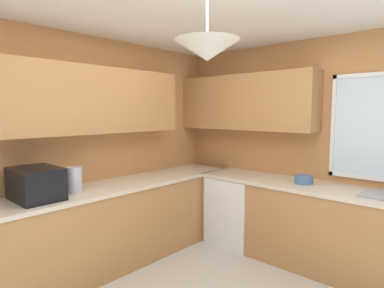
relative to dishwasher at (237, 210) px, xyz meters
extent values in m
cube|color=#C6844C|center=(0.87, 0.37, 0.83)|extent=(3.80, 0.06, 2.51)
cube|color=#C6844C|center=(-1.00, -1.66, 0.83)|extent=(0.06, 4.12, 2.51)
cube|color=white|center=(1.04, 0.32, 1.10)|extent=(0.04, 0.04, 1.10)
cube|color=#AD7542|center=(-0.81, -1.86, 1.38)|extent=(0.32, 2.80, 0.70)
cube|color=#AD7542|center=(-0.03, 0.18, 1.38)|extent=(1.88, 0.32, 0.70)
cylinder|color=#B7B7BC|center=(0.87, -1.66, 1.91)|extent=(0.02, 0.02, 0.35)
cone|color=silver|center=(0.87, -1.66, 1.67)|extent=(0.44, 0.44, 0.14)
cube|color=#AD7542|center=(-0.66, -1.66, 0.00)|extent=(0.62, 3.70, 0.85)
cube|color=beige|center=(-0.66, -1.66, 0.45)|extent=(0.65, 3.73, 0.04)
cube|color=#AD7542|center=(1.08, 0.03, 0.00)|extent=(2.86, 0.62, 0.85)
cube|color=beige|center=(1.08, 0.03, 0.45)|extent=(2.89, 0.65, 0.04)
cube|color=white|center=(0.00, 0.00, 0.00)|extent=(0.60, 0.60, 0.85)
cube|color=black|center=(-0.66, -2.21, 0.61)|extent=(0.48, 0.36, 0.29)
cylinder|color=#B7B7BC|center=(-0.64, -1.86, 0.60)|extent=(0.15, 0.15, 0.25)
cylinder|color=#4C7099|center=(0.85, 0.03, 0.51)|extent=(0.20, 0.20, 0.09)
camera|label=1|loc=(2.27, -3.35, 1.26)|focal=29.92mm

